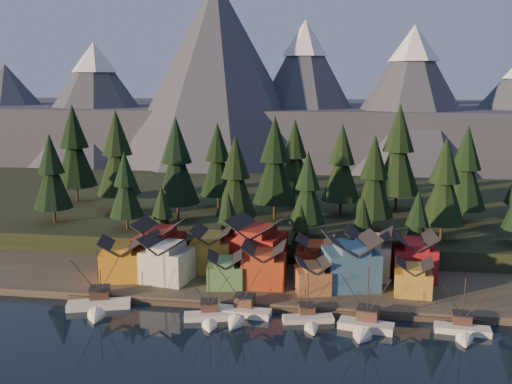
# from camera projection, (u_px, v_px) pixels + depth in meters

# --- Properties ---
(ground) EXTENTS (500.00, 500.00, 0.00)m
(ground) POSITION_uv_depth(u_px,v_px,m) (252.00, 347.00, 95.09)
(ground) COLOR black
(ground) RESTS_ON ground
(shore_strip) EXTENTS (400.00, 50.00, 1.50)m
(shore_strip) POSITION_uv_depth(u_px,v_px,m) (279.00, 266.00, 133.74)
(shore_strip) COLOR #3D352C
(shore_strip) RESTS_ON ground
(hillside) EXTENTS (420.00, 100.00, 6.00)m
(hillside) POSITION_uv_depth(u_px,v_px,m) (296.00, 209.00, 181.79)
(hillside) COLOR black
(hillside) RESTS_ON ground
(dock) EXTENTS (80.00, 4.00, 1.00)m
(dock) POSITION_uv_depth(u_px,v_px,m) (265.00, 306.00, 111.00)
(dock) COLOR #453B31
(dock) RESTS_ON ground
(mountain_ridge) EXTENTS (560.00, 190.00, 90.00)m
(mountain_ridge) POSITION_uv_depth(u_px,v_px,m) (308.00, 114.00, 297.77)
(mountain_ridge) COLOR #454B59
(mountain_ridge) RESTS_ON ground
(boat_0) EXTENTS (12.86, 13.38, 12.90)m
(boat_0) POSITION_uv_depth(u_px,v_px,m) (98.00, 299.00, 109.51)
(boat_0) COLOR white
(boat_0) RESTS_ON ground
(boat_2) EXTENTS (10.02, 10.51, 10.87)m
(boat_2) POSITION_uv_depth(u_px,v_px,m) (209.00, 311.00, 104.71)
(boat_2) COLOR white
(boat_2) RESTS_ON ground
(boat_3) EXTENTS (11.51, 12.36, 12.34)m
(boat_3) POSITION_uv_depth(u_px,v_px,m) (240.00, 307.00, 106.10)
(boat_3) COLOR white
(boat_3) RESTS_ON ground
(boat_4) EXTENTS (9.94, 10.48, 10.02)m
(boat_4) POSITION_uv_depth(u_px,v_px,m) (309.00, 315.00, 103.63)
(boat_4) COLOR beige
(boat_4) RESTS_ON ground
(boat_5) EXTENTS (10.45, 11.12, 12.86)m
(boat_5) POSITION_uv_depth(u_px,v_px,m) (365.00, 318.00, 100.23)
(boat_5) COLOR silver
(boat_5) RESTS_ON ground
(boat_6) EXTENTS (9.95, 10.67, 11.15)m
(boat_6) POSITION_uv_depth(u_px,v_px,m) (464.00, 324.00, 98.95)
(boat_6) COLOR silver
(boat_6) RESTS_ON ground
(house_front_0) EXTENTS (10.71, 10.36, 8.92)m
(house_front_0) POSITION_uv_depth(u_px,v_px,m) (122.00, 258.00, 122.46)
(house_front_0) COLOR orange
(house_front_0) RESTS_ON shore_strip
(house_front_1) EXTENTS (10.97, 10.66, 9.79)m
(house_front_1) POSITION_uv_depth(u_px,v_px,m) (167.00, 257.00, 121.16)
(house_front_1) COLOR beige
(house_front_1) RESTS_ON shore_strip
(house_front_2) EXTENTS (8.23, 8.28, 7.05)m
(house_front_2) POSITION_uv_depth(u_px,v_px,m) (225.00, 269.00, 118.15)
(house_front_2) COLOR #4E8648
(house_front_2) RESTS_ON shore_strip
(house_front_3) EXTENTS (8.98, 8.57, 8.98)m
(house_front_3) POSITION_uv_depth(u_px,v_px,m) (264.00, 263.00, 118.54)
(house_front_3) COLOR #A23619
(house_front_3) RESTS_ON shore_strip
(house_front_4) EXTENTS (8.12, 8.51, 6.79)m
(house_front_4) POSITION_uv_depth(u_px,v_px,m) (312.00, 275.00, 115.15)
(house_front_4) COLOR #9C6337
(house_front_4) RESTS_ON shore_strip
(house_front_5) EXTENTS (12.69, 12.00, 11.13)m
(house_front_5) POSITION_uv_depth(u_px,v_px,m) (351.00, 260.00, 117.17)
(house_front_5) COLOR #345C7B
(house_front_5) RESTS_ON shore_strip
(house_front_6) EXTENTS (7.56, 7.19, 7.16)m
(house_front_6) POSITION_uv_depth(u_px,v_px,m) (413.00, 276.00, 113.60)
(house_front_6) COLOR #AB812B
(house_front_6) RESTS_ON shore_strip
(house_back_0) EXTENTS (10.41, 10.03, 10.96)m
(house_back_0) POSITION_uv_depth(u_px,v_px,m) (160.00, 244.00, 129.01)
(house_back_0) COLOR maroon
(house_back_0) RESTS_ON shore_strip
(house_back_1) EXTENTS (8.94, 9.05, 9.91)m
(house_back_1) POSITION_uv_depth(u_px,v_px,m) (213.00, 248.00, 127.81)
(house_back_1) COLOR #B48E2E
(house_back_1) RESTS_ON shore_strip
(house_back_2) EXTENTS (13.63, 12.96, 12.11)m
(house_back_2) POSITION_uv_depth(u_px,v_px,m) (257.00, 243.00, 127.07)
(house_back_2) COLOR maroon
(house_back_2) RESTS_ON shore_strip
(house_back_3) EXTENTS (8.44, 7.53, 8.53)m
(house_back_3) POSITION_uv_depth(u_px,v_px,m) (316.00, 254.00, 125.30)
(house_back_3) COLOR maroon
(house_back_3) RESTS_ON shore_strip
(house_back_4) EXTENTS (10.70, 10.36, 10.54)m
(house_back_4) POSITION_uv_depth(u_px,v_px,m) (369.00, 252.00, 123.72)
(house_back_4) COLOR beige
(house_back_4) RESTS_ON shore_strip
(house_back_5) EXTENTS (9.66, 9.76, 10.09)m
(house_back_5) POSITION_uv_depth(u_px,v_px,m) (413.00, 255.00, 122.09)
(house_back_5) COLOR maroon
(house_back_5) RESTS_ON shore_strip
(tree_hill_0) EXTENTS (10.29, 10.29, 23.96)m
(tree_hill_0) POSITION_uv_depth(u_px,v_px,m) (52.00, 174.00, 150.86)
(tree_hill_0) COLOR #332319
(tree_hill_0) RESTS_ON hillside
(tree_hill_1) EXTENTS (12.61, 12.61, 29.37)m
(tree_hill_1) POSITION_uv_depth(u_px,v_px,m) (117.00, 156.00, 164.05)
(tree_hill_1) COLOR #332319
(tree_hill_1) RESTS_ON hillside
(tree_hill_2) EXTENTS (8.73, 8.73, 20.33)m
(tree_hill_2) POSITION_uv_depth(u_px,v_px,m) (126.00, 187.00, 144.16)
(tree_hill_2) COLOR #332319
(tree_hill_2) RESTS_ON hillside
(tree_hill_3) EXTENTS (12.05, 12.05, 28.07)m
(tree_hill_3) POSITION_uv_depth(u_px,v_px,m) (177.00, 164.00, 153.50)
(tree_hill_3) COLOR #332319
(tree_hill_3) RESTS_ON hillside
(tree_hill_4) EXTENTS (10.98, 10.98, 25.57)m
(tree_hill_4) POSITION_uv_depth(u_px,v_px,m) (218.00, 162.00, 167.15)
(tree_hill_4) COLOR #332319
(tree_hill_4) RESTS_ON hillside
(tree_hill_5) EXTENTS (10.55, 10.55, 24.58)m
(tree_hill_5) POSITION_uv_depth(u_px,v_px,m) (236.00, 179.00, 141.55)
(tree_hill_5) COLOR #332319
(tree_hill_5) RESTS_ON hillside
(tree_hill_6) EXTENTS (12.20, 12.20, 28.42)m
(tree_hill_6) POSITION_uv_depth(u_px,v_px,m) (275.00, 163.00, 154.52)
(tree_hill_6) COLOR #332319
(tree_hill_6) RESTS_ON hillside
(tree_hill_7) EXTENTS (9.12, 9.12, 21.25)m
(tree_hill_7) POSITION_uv_depth(u_px,v_px,m) (308.00, 190.00, 137.33)
(tree_hill_7) COLOR #332319
(tree_hill_7) RESTS_ON hillside
(tree_hill_8) EXTENTS (11.17, 11.17, 26.02)m
(tree_hill_8) POSITION_uv_depth(u_px,v_px,m) (342.00, 165.00, 158.93)
(tree_hill_8) COLOR #332319
(tree_hill_8) RESTS_ON hillside
(tree_hill_9) EXTENTS (10.53, 10.53, 24.53)m
(tree_hill_9) POSITION_uv_depth(u_px,v_px,m) (374.00, 179.00, 141.43)
(tree_hill_9) COLOR #332319
(tree_hill_9) RESTS_ON hillside
(tree_hill_10) EXTENTS (13.37, 13.37, 31.13)m
(tree_hill_10) POSITION_uv_depth(u_px,v_px,m) (398.00, 153.00, 163.80)
(tree_hill_10) COLOR #332319
(tree_hill_10) RESTS_ON hillside
(tree_hill_11) EXTENTS (10.68, 10.68, 24.88)m
(tree_hill_11) POSITION_uv_depth(u_px,v_px,m) (444.00, 184.00, 134.21)
(tree_hill_11) COLOR #332319
(tree_hill_11) RESTS_ON hillside
(tree_hill_12) EXTENTS (11.31, 11.31, 26.35)m
(tree_hill_12) POSITION_uv_depth(u_px,v_px,m) (466.00, 171.00, 148.40)
(tree_hill_12) COLOR #332319
(tree_hill_12) RESTS_ON hillside
(tree_hill_15) EXTENTS (11.30, 11.30, 26.33)m
(tree_hill_15) POSITION_uv_depth(u_px,v_px,m) (295.00, 159.00, 170.64)
(tree_hill_15) COLOR #332319
(tree_hill_15) RESTS_ON hillside
(tree_hill_16) EXTENTS (13.05, 13.05, 30.39)m
(tree_hill_16) POSITION_uv_depth(u_px,v_px,m) (74.00, 149.00, 176.27)
(tree_hill_16) COLOR #332319
(tree_hill_16) RESTS_ON hillside
(tree_shore_0) EXTENTS (7.63, 7.63, 17.78)m
(tree_shore_0) POSITION_uv_depth(u_px,v_px,m) (162.00, 219.00, 135.79)
(tree_shore_0) COLOR #332319
(tree_shore_0) RESTS_ON shore_strip
(tree_shore_1) EXTENTS (7.19, 7.19, 16.76)m
(tree_shore_1) POSITION_uv_depth(u_px,v_px,m) (228.00, 223.00, 133.56)
(tree_shore_1) COLOR #332319
(tree_shore_1) RESTS_ON shore_strip
(tree_shore_2) EXTENTS (6.17, 6.17, 14.38)m
(tree_shore_2) POSITION_uv_depth(u_px,v_px,m) (300.00, 232.00, 131.33)
(tree_shore_2) COLOR #332319
(tree_shore_2) RESTS_ON shore_strip
(tree_shore_3) EXTENTS (7.01, 7.01, 16.34)m
(tree_shore_3) POSITION_uv_depth(u_px,v_px,m) (362.00, 229.00, 129.08)
(tree_shore_3) COLOR #332319
(tree_shore_3) RESTS_ON shore_strip
(tree_shore_4) EXTENTS (7.91, 7.91, 18.44)m
(tree_shore_4) POSITION_uv_depth(u_px,v_px,m) (417.00, 226.00, 127.10)
(tree_shore_4) COLOR #332319
(tree_shore_4) RESTS_ON shore_strip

